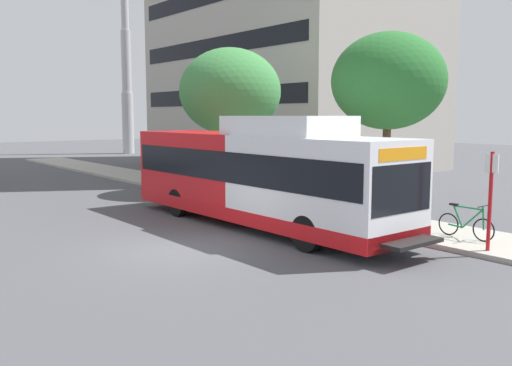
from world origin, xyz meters
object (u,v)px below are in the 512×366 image
object	(u,v)px
bicycle_parked	(466,224)
street_tree_near_stop	(388,81)
street_tree_mid_block	(230,92)
transit_bus	(258,175)
bus_stop_sign_pole	(490,194)

from	to	relation	value
bicycle_parked	street_tree_near_stop	world-z (taller)	street_tree_near_stop
street_tree_near_stop	street_tree_mid_block	size ratio (longest dim) A/B	0.95
bicycle_parked	street_tree_near_stop	xyz separation A→B (m)	(1.02, 3.71, 4.26)
transit_bus	street_tree_mid_block	bearing A→B (deg)	60.47
transit_bus	street_tree_mid_block	size ratio (longest dim) A/B	1.84
bus_stop_sign_pole	street_tree_mid_block	distance (m)	14.36
bicycle_parked	street_tree_mid_block	size ratio (longest dim) A/B	0.26
bus_stop_sign_pole	street_tree_near_stop	bearing A→B (deg)	68.65
transit_bus	street_tree_mid_block	xyz separation A→B (m)	(4.03, 7.12, 3.07)
bus_stop_sign_pole	street_tree_mid_block	size ratio (longest dim) A/B	0.39
street_tree_mid_block	transit_bus	bearing A→B (deg)	-119.53
bus_stop_sign_pole	street_tree_mid_block	bearing A→B (deg)	82.79
bicycle_parked	street_tree_near_stop	distance (m)	5.74
bus_stop_sign_pole	transit_bus	bearing A→B (deg)	108.51
street_tree_near_stop	bicycle_parked	bearing A→B (deg)	-105.44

